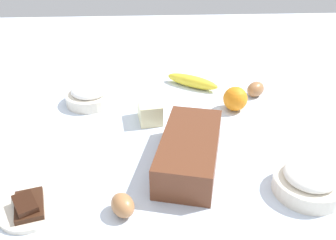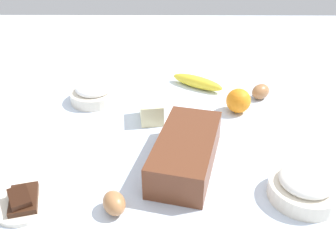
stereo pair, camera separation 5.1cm
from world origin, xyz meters
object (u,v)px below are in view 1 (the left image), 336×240
Objects in this scene: egg_near_butter at (123,205)px; chocolate_plate at (29,207)px; flour_bowl at (309,181)px; loaf_pan at (190,150)px; butter_block at (150,111)px; sugar_bowl at (90,95)px; orange_fruit at (235,99)px; banana at (192,81)px; egg_beside_bowl at (256,89)px.

egg_near_butter is 0.47× the size of chocolate_plate.
loaf_pan is at bearing -113.68° from flour_bowl.
butter_block is at bearing -133.53° from flour_bowl.
flour_bowl reaches higher than sugar_bowl.
orange_fruit reaches higher than chocolate_plate.
loaf_pan is at bearing -7.21° from banana.
butter_block is at bearing 144.65° from chocolate_plate.
orange_fruit reaches higher than sugar_bowl.
banana is (-0.10, 0.33, -0.01)m from sugar_bowl.
egg_beside_bowl is at bearing 179.56° from flour_bowl.
flour_bowl is 0.59m from chocolate_plate.
sugar_bowl is 0.35m from banana.
orange_fruit is at bearing 100.53° from butter_block.
flour_bowl is 0.57m from banana.
chocolate_plate is at bearing -7.79° from sugar_bowl.
flour_bowl reaches higher than egg_beside_bowl.
egg_near_butter is (0.48, 0.13, -0.01)m from sugar_bowl.
banana is 0.69m from chocolate_plate.
flour_bowl is 0.40m from egg_near_butter.
loaf_pan is 1.59× the size of banana.
banana is (-0.43, 0.05, -0.02)m from loaf_pan.
loaf_pan is at bearing 111.95° from chocolate_plate.
flour_bowl reaches higher than butter_block.
butter_block is 0.69× the size of chocolate_plate.
sugar_bowl is at bearing -121.43° from butter_block.
banana is at bearing 145.00° from chocolate_plate.
egg_beside_bowl is (0.08, 0.20, 0.00)m from banana.
banana is 0.21m from egg_beside_bowl.
egg_beside_bowl is at bearing 68.15° from banana.
butter_block reaches higher than chocolate_plate.
chocolate_plate is at bearing -94.79° from egg_near_butter.
flour_bowl is at bearing 92.84° from chocolate_plate.
sugar_bowl is 0.22m from butter_block.
orange_fruit is at bearing 142.79° from egg_near_butter.
orange_fruit reaches higher than flour_bowl.
banana is at bearing 160.61° from egg_near_butter.
egg_near_butter is at bearing -19.39° from banana.
loaf_pan is 3.37× the size of butter_block.
egg_near_butter is (0.15, -0.15, -0.02)m from loaf_pan.
egg_beside_bowl is (-0.46, 0.00, -0.01)m from flour_bowl.
loaf_pan is at bearing 23.28° from butter_block.
loaf_pan is 0.43m from banana.
banana is 2.88× the size of egg_beside_bowl.
egg_beside_bowl is at bearing 141.36° from egg_near_butter.
egg_near_butter is (0.37, -0.06, -0.01)m from butter_block.
sugar_bowl is at bearing -87.76° from egg_beside_bowl.
flour_bowl is 0.38m from orange_fruit.
banana is (-0.54, -0.19, -0.01)m from flour_bowl.
flour_bowl is 2.05× the size of orange_fruit.
egg_beside_bowl is at bearing 111.38° from butter_block.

